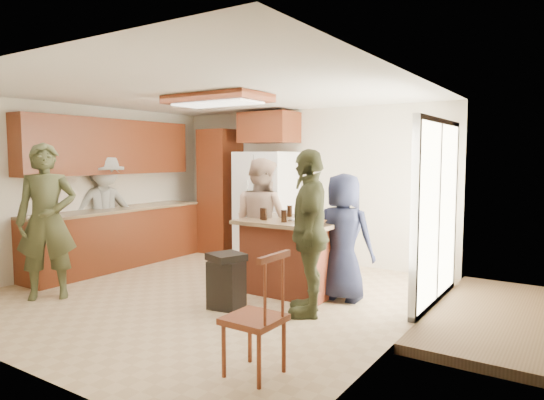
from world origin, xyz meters
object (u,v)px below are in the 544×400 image
Objects in this scene: person_front_left at (47,221)px; person_counter at (105,211)px; trash_bin at (227,280)px; person_side_right at (309,233)px; kitchen_island at (294,255)px; refrigerator at (266,206)px; spindle_chair at (256,319)px; person_behind_right at (343,237)px; person_behind_left at (261,222)px.

person_front_left is 1.07× the size of person_counter.
person_front_left reaches higher than person_counter.
trash_bin is at bearing -26.64° from person_front_left.
person_counter is at bearing -120.79° from person_side_right.
kitchen_island reaches higher than trash_bin.
spindle_chair is (2.35, -3.65, -0.45)m from refrigerator.
person_side_right is 1.82× the size of spindle_chair.
person_behind_right is 2.27m from spindle_chair.
person_side_right reaches higher than kitchen_island.
trash_bin is at bearing -65.95° from refrigerator.
person_side_right is at bearing -75.22° from person_counter.
person_front_left reaches higher than person_behind_left.
refrigerator is (1.79, 1.84, 0.02)m from person_counter.
refrigerator is at bearing 122.84° from spindle_chair.
person_counter is at bearing 69.26° from person_front_left.
person_counter is (-2.63, -0.47, 0.03)m from person_behind_left.
person_behind_left is at bearing -60.93° from person_counter.
person_counter reaches higher than spindle_chair.
person_behind_left is (1.82, 1.94, -0.09)m from person_front_left.
person_behind_right is 0.85× the size of refrigerator.
person_behind_right is (3.04, 1.89, -0.18)m from person_front_left.
person_front_left is 1.48× the size of kitchen_island.
refrigerator is 4.36m from spindle_chair.
person_front_left is at bearing 31.27° from person_behind_right.
refrigerator is at bearing -35.10° from person_behind_right.
kitchen_island is at bearing -63.70° from person_counter.
person_behind_left is at bearing 123.63° from spindle_chair.
kitchen_island is (3.17, 0.42, -0.41)m from person_counter.
person_side_right is (2.96, 1.20, -0.04)m from person_front_left.
person_side_right is 1.00m from kitchen_island.
person_counter is 4.54m from spindle_chair.
person_behind_right reaches higher than spindle_chair.
person_front_left is 3.06m from kitchen_island.
person_behind_left is 0.94× the size of person_side_right.
trash_bin is (-0.89, -0.32, -0.59)m from person_side_right.
spindle_chair is (3.34, -0.34, -0.49)m from person_front_left.
trash_bin is at bearing 45.50° from person_behind_right.
person_side_right is 1.11m from trash_bin.
kitchen_island is (0.54, -0.06, -0.38)m from person_behind_left.
person_behind_right is 0.74m from kitchen_island.
kitchen_island is 2.43m from spindle_chair.
refrigerator reaches higher than person_behind_left.
trash_bin is at bearing 136.20° from spindle_chair.
trash_bin is at bearing -106.40° from kitchen_island.
kitchen_island is at bearing 0.12° from person_behind_right.
refrigerator is 2.72m from trash_bin.
person_behind_left is 0.66m from kitchen_island.
person_behind_left is 2.67m from person_counter.
person_counter is (-0.81, 1.47, -0.06)m from person_front_left.
spindle_chair is at bearing -55.47° from person_front_left.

